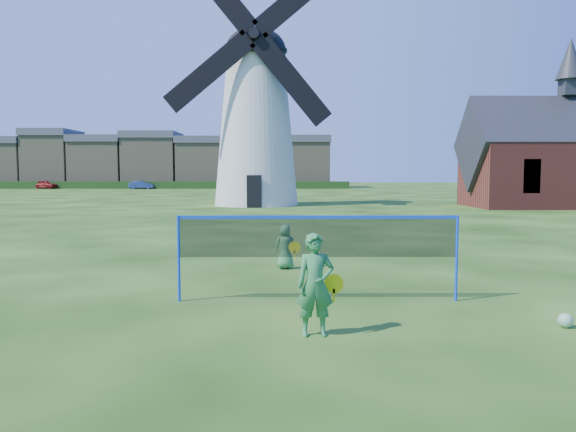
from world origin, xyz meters
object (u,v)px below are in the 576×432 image
(windmill, at_px, (256,117))
(play_ball, at_px, (565,320))
(player_boy, at_px, (285,247))
(car_right, at_px, (141,185))
(badminton_net, at_px, (318,238))
(chapel, at_px, (566,160))
(car_left, at_px, (46,185))
(player_girl, at_px, (315,285))

(windmill, relative_size, play_ball, 77.47)
(player_boy, height_order, car_right, car_right)
(play_ball, distance_m, car_right, 70.96)
(badminton_net, height_order, play_ball, badminton_net)
(windmill, relative_size, badminton_net, 3.38)
(play_ball, relative_size, car_right, 0.07)
(chapel, bearing_deg, badminton_net, -124.03)
(play_ball, bearing_deg, car_left, 118.53)
(car_right, bearing_deg, chapel, -142.21)
(windmill, height_order, player_boy, windmill)
(player_boy, xyz_separation_m, car_left, (-32.52, 62.42, 0.05))
(player_girl, bearing_deg, chapel, 52.11)
(windmill, height_order, badminton_net, windmill)
(windmill, bearing_deg, badminton_net, -84.90)
(badminton_net, xyz_separation_m, player_girl, (-0.16, -2.13, -0.41))
(windmill, relative_size, chapel, 1.31)
(player_girl, bearing_deg, player_boy, 88.71)
(player_boy, relative_size, car_left, 0.31)
(player_boy, distance_m, play_ball, 6.59)
(badminton_net, bearing_deg, play_ball, -25.81)
(player_girl, xyz_separation_m, car_left, (-32.93, 67.88, -0.15))
(windmill, xyz_separation_m, badminton_net, (2.56, -28.66, -4.93))
(player_girl, distance_m, car_right, 70.16)
(car_left, bearing_deg, player_girl, -132.36)
(badminton_net, xyz_separation_m, car_left, (-33.10, 65.76, -0.56))
(badminton_net, bearing_deg, player_girl, -94.40)
(windmill, xyz_separation_m, player_boy, (1.98, -25.32, -5.53))
(windmill, distance_m, chapel, 20.84)
(windmill, distance_m, badminton_net, 29.19)
(badminton_net, distance_m, car_right, 68.17)
(badminton_net, relative_size, player_boy, 4.70)
(windmill, bearing_deg, player_boy, -85.53)
(chapel, height_order, play_ball, chapel)
(chapel, xyz_separation_m, player_boy, (-18.54, -23.27, -2.55))
(windmill, xyz_separation_m, car_right, (-17.43, 36.52, -5.53))
(windmill, height_order, player_girl, windmill)
(chapel, distance_m, car_left, 64.39)
(chapel, relative_size, play_ball, 59.07)
(play_ball, bearing_deg, chapel, 63.14)
(chapel, bearing_deg, car_right, 134.53)
(windmill, xyz_separation_m, chapel, (20.52, -2.05, -2.98))
(chapel, xyz_separation_m, player_girl, (-18.12, -28.73, -2.36))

